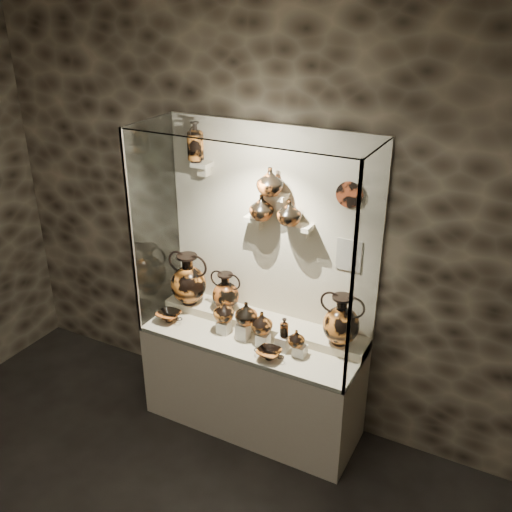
{
  "coord_description": "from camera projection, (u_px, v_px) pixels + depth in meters",
  "views": [
    {
      "loc": [
        1.74,
        -1.06,
        3.24
      ],
      "look_at": [
        0.0,
        2.24,
        1.49
      ],
      "focal_mm": 40.0,
      "sensor_mm": 36.0,
      "label": 1
    }
  ],
  "objects": [
    {
      "name": "bracket_cb",
      "position": [
        280.0,
        197.0,
        4.05
      ],
      "size": [
        0.1,
        0.12,
        0.04
      ],
      "primitive_type": "cube",
      "color": "beige",
      "rests_on": "back_panel"
    },
    {
      "name": "jug_b",
      "position": [
        246.0,
        313.0,
        4.24
      ],
      "size": [
        0.22,
        0.22,
        0.18
      ],
      "primitive_type": "imported",
      "rotation": [
        0.0,
        0.0,
        -0.37
      ],
      "color": "#B3571F",
      "rests_on": "pedestal_b"
    },
    {
      "name": "rear_tier",
      "position": [
        263.0,
        324.0,
        4.48
      ],
      "size": [
        1.7,
        0.25,
        0.1
      ],
      "primitive_type": "cube",
      "color": "beige",
      "rests_on": "plinth"
    },
    {
      "name": "back_panel",
      "position": [
        272.0,
        230.0,
        4.28
      ],
      "size": [
        1.7,
        0.03,
        1.6
      ],
      "primitive_type": "cube",
      "color": "beige",
      "rests_on": "plinth"
    },
    {
      "name": "bracket_cc",
      "position": [
        302.0,
        227.0,
        4.06
      ],
      "size": [
        0.14,
        0.12,
        0.04
      ],
      "primitive_type": "cube",
      "color": "beige",
      "rests_on": "back_panel"
    },
    {
      "name": "amphora_left",
      "position": [
        188.0,
        279.0,
        4.6
      ],
      "size": [
        0.4,
        0.4,
        0.43
      ],
      "primitive_type": null,
      "rotation": [
        0.0,
        0.0,
        0.18
      ],
      "color": "#C46C25",
      "rests_on": "rear_tier"
    },
    {
      "name": "info_placard",
      "position": [
        349.0,
        255.0,
        4.03
      ],
      "size": [
        0.18,
        0.01,
        0.24
      ],
      "primitive_type": "cube",
      "color": "beige",
      "rests_on": "back_panel"
    },
    {
      "name": "jug_e",
      "position": [
        296.0,
        338.0,
        4.07
      ],
      "size": [
        0.15,
        0.15,
        0.13
      ],
      "primitive_type": "imported",
      "rotation": [
        0.0,
        0.0,
        -0.22
      ],
      "color": "#C46C25",
      "rests_on": "pedestal_e"
    },
    {
      "name": "frame_post_left",
      "position": [
        132.0,
        237.0,
        4.15
      ],
      "size": [
        0.02,
        0.02,
        1.6
      ],
      "primitive_type": "cube",
      "color": "gray",
      "rests_on": "plinth"
    },
    {
      "name": "plinth",
      "position": [
        252.0,
        382.0,
        4.54
      ],
      "size": [
        1.7,
        0.6,
        0.8
      ],
      "primitive_type": "cube",
      "color": "beige",
      "rests_on": "floor"
    },
    {
      "name": "ovoid_vase_a",
      "position": [
        262.0,
        207.0,
        4.11
      ],
      "size": [
        0.2,
        0.2,
        0.19
      ],
      "primitive_type": "imported",
      "rotation": [
        0.0,
        0.0,
        -0.09
      ],
      "color": "#B3571F",
      "rests_on": "bracket_ca"
    },
    {
      "name": "amphora_mid",
      "position": [
        226.0,
        292.0,
        4.52
      ],
      "size": [
        0.31,
        0.31,
        0.32
      ],
      "primitive_type": null,
      "rotation": [
        0.0,
        0.0,
        0.23
      ],
      "color": "#B3571F",
      "rests_on": "rear_tier"
    },
    {
      "name": "pedestal_c",
      "position": [
        263.0,
        339.0,
        4.24
      ],
      "size": [
        0.09,
        0.09,
        0.09
      ],
      "primitive_type": "cube",
      "color": "silver",
      "rests_on": "front_tier"
    },
    {
      "name": "kylix_left",
      "position": [
        169.0,
        316.0,
        4.54
      ],
      "size": [
        0.28,
        0.25,
        0.1
      ],
      "primitive_type": null,
      "rotation": [
        0.0,
        0.0,
        0.2
      ],
      "color": "#B3571F",
      "rests_on": "front_tier"
    },
    {
      "name": "frame_post_right",
      "position": [
        352.0,
        288.0,
        3.44
      ],
      "size": [
        0.02,
        0.02,
        1.6
      ],
      "primitive_type": "cube",
      "color": "gray",
      "rests_on": "plinth"
    },
    {
      "name": "lekythos_tall",
      "position": [
        195.0,
        140.0,
        4.18
      ],
      "size": [
        0.16,
        0.16,
        0.33
      ],
      "primitive_type": null,
      "rotation": [
        0.0,
        0.0,
        0.26
      ],
      "color": "#C46C25",
      "rests_on": "bracket_ul"
    },
    {
      "name": "jug_a",
      "position": [
        224.0,
        311.0,
        4.34
      ],
      "size": [
        0.21,
        0.21,
        0.17
      ],
      "primitive_type": "imported",
      "rotation": [
        0.0,
        0.0,
        0.36
      ],
      "color": "#C46C25",
      "rests_on": "pedestal_a"
    },
    {
      "name": "pedestal_e",
      "position": [
        300.0,
        350.0,
        4.12
      ],
      "size": [
        0.09,
        0.09,
        0.08
      ],
      "primitive_type": "cube",
      "color": "silver",
      "rests_on": "front_tier"
    },
    {
      "name": "lekythos_small",
      "position": [
        284.0,
        327.0,
        4.1
      ],
      "size": [
        0.09,
        0.09,
        0.17
      ],
      "primitive_type": null,
      "rotation": [
        0.0,
        0.0,
        -0.28
      ],
      "color": "#B3571F",
      "rests_on": "pedestal_d"
    },
    {
      "name": "glass_right",
      "position": [
        368.0,
        269.0,
        3.67
      ],
      "size": [
        0.01,
        0.6,
        1.6
      ],
      "primitive_type": "cube",
      "color": "white",
      "rests_on": "plinth"
    },
    {
      "name": "ovoid_vase_c",
      "position": [
        289.0,
        212.0,
        4.02
      ],
      "size": [
        0.2,
        0.2,
        0.18
      ],
      "primitive_type": "imported",
      "rotation": [
        0.0,
        0.0,
        -0.18
      ],
      "color": "#B3571F",
      "rests_on": "bracket_cc"
    },
    {
      "name": "wall_plate",
      "position": [
        349.0,
        195.0,
        3.85
      ],
      "size": [
        0.18,
        0.02,
        0.18
      ],
      "primitive_type": "cylinder",
      "rotation": [
        1.57,
        0.0,
        0.0
      ],
      "color": "#983D1E",
      "rests_on": "back_panel"
    },
    {
      "name": "front_tier",
      "position": [
        252.0,
        338.0,
        4.36
      ],
      "size": [
        1.68,
        0.58,
        0.03
      ],
      "primitive_type": "cube",
      "color": "beige",
      "rests_on": "plinth"
    },
    {
      "name": "glass_front",
      "position": [
        231.0,
        261.0,
        3.79
      ],
      "size": [
        1.7,
        0.01,
        1.6
      ],
      "primitive_type": "cube",
      "color": "white",
      "rests_on": "plinth"
    },
    {
      "name": "ovoid_vase_b",
      "position": [
        270.0,
        181.0,
        3.99
      ],
      "size": [
        0.25,
        0.25,
        0.2
      ],
      "primitive_type": "imported",
      "rotation": [
        0.0,
        0.0,
        0.43
      ],
      "color": "#B3571F",
      "rests_on": "bracket_cb"
    },
    {
      "name": "bracket_ca",
      "position": [
        255.0,
        218.0,
        4.22
      ],
      "size": [
        0.14,
        0.12,
        0.04
      ],
      "primitive_type": "cube",
      "color": "beige",
      "rests_on": "back_panel"
    },
    {
      "name": "kylix_right",
      "position": [
        269.0,
        353.0,
        4.08
      ],
      "size": [
        0.24,
        0.2,
        0.09
      ],
      "primitive_type": null,
      "rotation": [
        0.0,
        0.0,
        -0.07
      ],
      "color": "#C46C25",
      "rests_on": "front_tier"
    },
    {
      "name": "pedestal_a",
      "position": [
        224.0,
        327.0,
        4.38
      ],
      "size": [
        0.09,
        0.09,
        0.1
      ],
      "primitive_type": "cube",
      "color": "silver",
      "rests_on": "front_tier"
    },
    {
      "name": "glass_top",
      "position": [
        252.0,
        132.0,
        3.69
      ],
      "size": [
        1.7,
        0.6,
        0.01
      ],
      "primitive_type": "cube",
      "color": "white",
      "rests_on": "back_panel"
    },
    {
      "name": "amphora_right",
      "position": [
        341.0,
        320.0,
        4.07
      ],
      "size": [
        0.41,
        0.41,
        0.39
      ],
      "primitive_type": null,
      "rotation": [
        0.0,
        0.0,
        0.4
      ],
      "color": "#C46C25",
      "rests_on": "rear_tier"
    },
    {
      "name": "bracket_ul",
      "position": [
        202.0,
        164.0,
        4.26
      ],
      "size": [
        0.14,
        0.12,
        0.04
      ],
      "primitive_type": "cube",
      "color": "beige",
      "rests_on": "back_panel"
    },
    {
      "name": "glass_left",
      "position": [
        155.0,
        224.0,
        4.38
      ],
      "size": [
        0.01,
        0.6,
        1.6
      ],
      "primitive_type": "cube",
      "color": "white",
      "rests_on": "plinth"
    },
    {
      "name": "pedestal_b",
      "position": [
        243.0,
        331.0,
        4.31
      ],
      "size": [
        0.09,
        0.09,
        0.13
      ],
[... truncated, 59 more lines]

